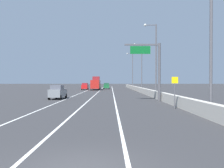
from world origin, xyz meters
TOP-DOWN VIEW (x-y plane):
  - ground_plane at (0.00, 64.00)m, footprint 320.00×320.00m
  - lane_stripe_left at (-5.50, 55.00)m, footprint 0.16×130.00m
  - lane_stripe_center at (-2.00, 55.00)m, footprint 0.16×130.00m
  - lane_stripe_right at (1.50, 55.00)m, footprint 0.16×130.00m
  - jersey_barrier_right at (7.83, 40.00)m, footprint 0.60×120.00m
  - overhead_sign_gantry at (6.49, 24.77)m, footprint 4.68×0.36m
  - speed_advisory_sign at (6.93, 15.85)m, footprint 0.60×0.11m
  - lamp_post_right_near at (8.58, 12.12)m, footprint 2.14×0.44m
  - lamp_post_right_second at (8.17, 33.44)m, footprint 2.14×0.44m
  - lamp_post_right_third at (8.49, 54.76)m, footprint 2.14×0.44m
  - lamp_post_right_fourth at (8.05, 76.07)m, footprint 2.14×0.44m
  - car_green_0 at (-0.42, 73.99)m, footprint 1.87×4.68m
  - car_red_1 at (-6.75, 67.14)m, footprint 1.82×4.63m
  - car_gray_2 at (-6.75, 28.93)m, footprint 1.89×4.79m
  - box_truck at (-3.45, 66.13)m, footprint 2.49×9.85m

SIDE VIEW (x-z plane):
  - ground_plane at x=0.00m, z-range 0.00..0.00m
  - lane_stripe_left at x=-5.50m, z-range 0.00..0.00m
  - lane_stripe_center at x=-2.00m, z-range 0.00..0.00m
  - lane_stripe_right at x=1.50m, z-range 0.00..0.00m
  - jersey_barrier_right at x=7.83m, z-range 0.00..1.10m
  - car_green_0 at x=-0.42m, z-range 0.00..1.97m
  - car_red_1 at x=-6.75m, z-range 0.00..2.01m
  - car_gray_2 at x=-6.75m, z-range 0.00..2.03m
  - speed_advisory_sign at x=6.93m, z-range 0.26..3.26m
  - box_truck at x=-3.45m, z-range -0.18..3.79m
  - overhead_sign_gantry at x=6.49m, z-range 0.98..8.48m
  - lamp_post_right_near at x=8.58m, z-range 0.77..12.76m
  - lamp_post_right_second at x=8.17m, z-range 0.77..12.76m
  - lamp_post_right_third at x=8.49m, z-range 0.77..12.76m
  - lamp_post_right_fourth at x=8.05m, z-range 0.77..12.76m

